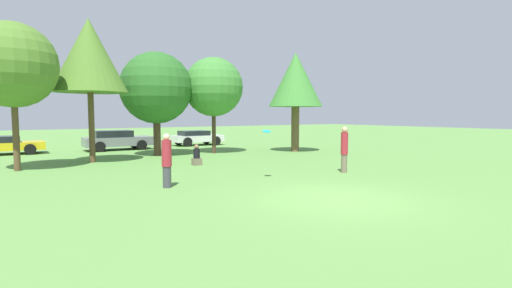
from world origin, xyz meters
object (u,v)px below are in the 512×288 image
frisbee (267,131)px  tree_0 (13,65)px  person_catcher (344,149)px  parked_car_white (197,137)px  tree_3 (213,87)px  parked_car_grey (117,140)px  tree_2 (156,88)px  tree_1 (89,56)px  parked_car_yellow (1,145)px  bystander_sitting (197,157)px  tree_4 (296,81)px  person_thrower (167,160)px

frisbee → tree_0: 11.03m
person_catcher → parked_car_white: person_catcher is taller
tree_3 → parked_car_grey: 7.83m
parked_car_grey → tree_2: bearing=-77.8°
person_catcher → tree_1: 12.95m
tree_2 → tree_3: tree_2 is taller
person_catcher → parked_car_yellow: bearing=-46.9°
bystander_sitting → tree_2: bearing=91.2°
tree_2 → tree_3: bearing=-9.1°
person_catcher → tree_4: size_ratio=0.30×
tree_2 → frisbee: bearing=-87.2°
tree_2 → parked_car_white: tree_2 is taller
parked_car_white → parked_car_grey: bearing=-173.7°
frisbee → tree_3: (2.90, 9.65, 2.26)m
tree_0 → tree_3: tree_0 is taller
tree_1 → tree_3: 7.27m
tree_2 → parked_car_white: 8.24m
person_catcher → tree_3: 10.49m
tree_4 → bystander_sitting: bearing=-162.1°
parked_car_grey → tree_1: bearing=-113.2°
person_catcher → tree_1: bearing=-42.5°
parked_car_yellow → frisbee: bearing=-62.7°
frisbee → parked_car_yellow: bearing=116.9°
tree_1 → tree_2: tree_1 is taller
person_catcher → tree_2: bearing=-61.2°
tree_4 → parked_car_yellow: (-15.78, 8.07, -3.94)m
parked_car_yellow → parked_car_grey: 6.51m
person_thrower → tree_2: size_ratio=0.30×
tree_0 → tree_1: tree_1 is taller
tree_1 → parked_car_grey: size_ratio=1.64×
tree_3 → parked_car_yellow: 12.99m
parked_car_yellow → parked_car_white: 12.61m
tree_1 → parked_car_white: tree_1 is taller
person_thrower → parked_car_grey: person_thrower is taller
tree_3 → parked_car_white: tree_3 is taller
person_catcher → tree_3: bearing=-78.4°
bystander_sitting → tree_1: size_ratio=0.14×
person_thrower → parked_car_grey: (2.04, 14.60, -0.20)m
frisbee → parked_car_yellow: (-8.01, 15.81, -1.18)m
frisbee → parked_car_white: bearing=73.8°
tree_2 → tree_3: (3.40, -0.54, 0.17)m
person_thrower → tree_1: bearing=101.8°
person_catcher → tree_3: (-0.76, 10.01, 3.05)m
frisbee → parked_car_yellow: size_ratio=0.07×
person_thrower → bystander_sitting: (3.18, 4.54, -0.50)m
tree_4 → parked_car_grey: (-9.31, 7.42, -3.84)m
bystander_sitting → tree_4: 9.52m
tree_3 → tree_0: bearing=-169.2°
person_catcher → parked_car_white: 16.18m
parked_car_grey → frisbee: bearing=-83.8°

